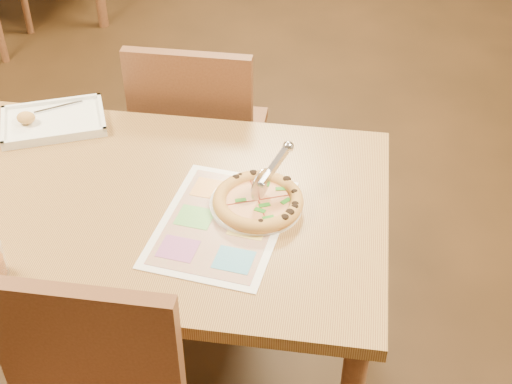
# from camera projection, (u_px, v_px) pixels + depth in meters

# --- Properties ---
(dining_table) EXTENTS (1.30, 0.85, 0.72)m
(dining_table) POSITION_uv_depth(u_px,v_px,m) (151.00, 223.00, 2.00)
(dining_table) COLOR olive
(dining_table) RESTS_ON ground
(chair_far) EXTENTS (0.42, 0.42, 0.47)m
(chair_far) POSITION_uv_depth(u_px,v_px,m) (198.00, 126.00, 2.51)
(chair_far) COLOR brown
(chair_far) RESTS_ON ground
(plate) EXTENTS (0.29, 0.29, 0.01)m
(plate) POSITION_uv_depth(u_px,v_px,m) (256.00, 204.00, 1.92)
(plate) COLOR white
(plate) RESTS_ON dining_table
(pizza) EXTENTS (0.24, 0.24, 0.04)m
(pizza) POSITION_uv_depth(u_px,v_px,m) (258.00, 201.00, 1.90)
(pizza) COLOR #E2A84D
(pizza) RESTS_ON plate
(pizza_cutter) EXTENTS (0.09, 0.16, 0.10)m
(pizza_cutter) POSITION_uv_depth(u_px,v_px,m) (270.00, 172.00, 1.90)
(pizza_cutter) COLOR silver
(pizza_cutter) RESTS_ON pizza
(appetizer_tray) EXTENTS (0.37, 0.32, 0.06)m
(appetizer_tray) POSITION_uv_depth(u_px,v_px,m) (52.00, 122.00, 2.23)
(appetizer_tray) COLOR white
(appetizer_tray) RESTS_ON dining_table
(menu) EXTENTS (0.37, 0.48, 0.00)m
(menu) POSITION_uv_depth(u_px,v_px,m) (221.00, 223.00, 1.87)
(menu) COLOR white
(menu) RESTS_ON dining_table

